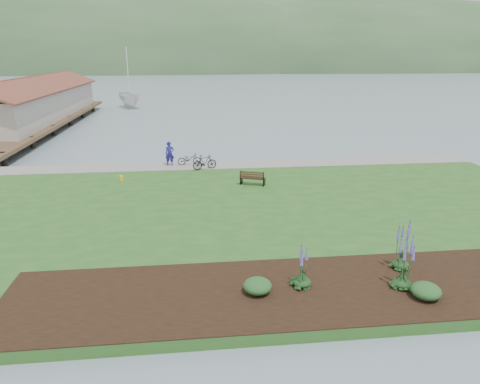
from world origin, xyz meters
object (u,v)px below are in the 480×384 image
object	(u,v)px
person	(170,152)
sailboat	(131,108)
park_bench	(252,178)
bicycle_a	(189,159)

from	to	relation	value
person	sailboat	world-z (taller)	sailboat
park_bench	bicycle_a	world-z (taller)	park_bench
person	sailboat	size ratio (longest dim) A/B	0.07
park_bench	bicycle_a	size ratio (longest dim) A/B	0.96
park_bench	bicycle_a	bearing A→B (deg)	146.89
sailboat	bicycle_a	bearing A→B (deg)	-102.22
park_bench	person	world-z (taller)	person
park_bench	person	xyz separation A→B (m)	(-5.06, 5.10, 0.55)
park_bench	bicycle_a	distance (m)	6.37
person	sailboat	xyz separation A→B (m)	(-7.49, 36.35, -1.39)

